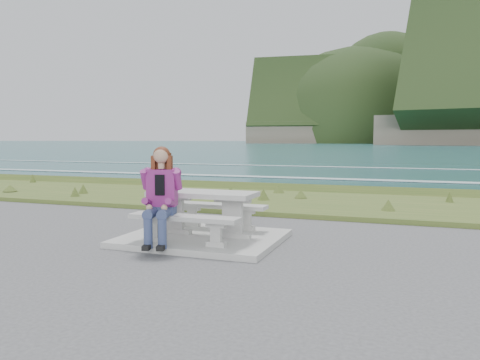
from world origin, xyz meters
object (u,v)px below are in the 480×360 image
(seated_woman, at_px, (160,209))
(bench_seaward, at_px, (219,209))
(picnic_table, at_px, (203,201))
(bench_landward, at_px, (184,222))

(seated_woman, bearing_deg, bench_seaward, 62.20)
(bench_seaward, relative_size, seated_woman, 1.19)
(picnic_table, relative_size, seated_woman, 1.19)
(bench_landward, bearing_deg, bench_seaward, 90.00)
(picnic_table, distance_m, seated_woman, 0.91)
(bench_seaward, bearing_deg, seated_woman, -102.64)
(picnic_table, distance_m, bench_landward, 0.74)
(picnic_table, xyz_separation_m, bench_seaward, (0.00, 0.70, -0.23))
(picnic_table, relative_size, bench_seaward, 1.00)
(bench_landward, xyz_separation_m, seated_woman, (-0.35, -0.14, 0.21))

